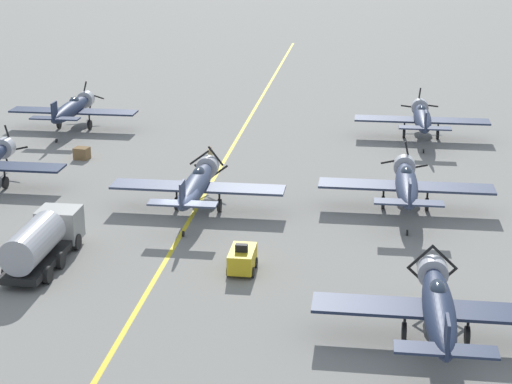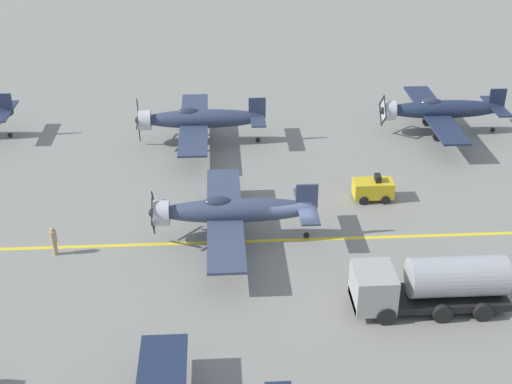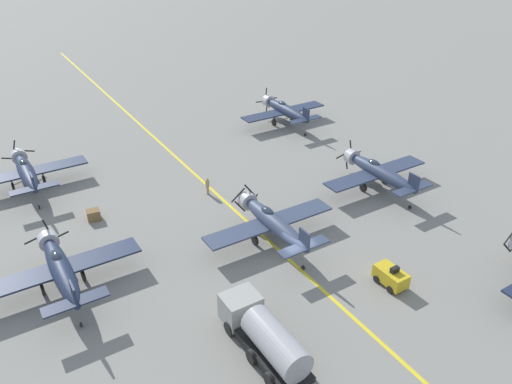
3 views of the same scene
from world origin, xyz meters
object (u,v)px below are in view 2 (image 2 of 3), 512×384
object	(u,v)px
airplane_mid_center	(231,211)
tow_tractor	(373,189)
airplane_near_right	(440,110)
airplane_mid_right	(198,119)
ground_crew_walking	(54,240)
fuel_tanker	(430,284)

from	to	relation	value
airplane_mid_center	tow_tractor	size ratio (longest dim) A/B	4.62
airplane_near_right	tow_tractor	bearing A→B (deg)	148.76
airplane_mid_right	tow_tractor	xyz separation A→B (m)	(-9.65, -11.61, -1.22)
airplane_mid_center	tow_tractor	world-z (taller)	airplane_mid_center
airplane_mid_right	ground_crew_walking	xyz separation A→B (m)	(-15.15, 8.19, -1.01)
airplane_near_right	tow_tractor	size ratio (longest dim) A/B	4.62
airplane_mid_center	airplane_near_right	world-z (taller)	same
tow_tractor	fuel_tanker	bearing A→B (deg)	-177.74
airplane_mid_right	airplane_mid_center	bearing A→B (deg)	-155.96
airplane_mid_right	airplane_near_right	bearing A→B (deg)	-71.74
tow_tractor	ground_crew_walking	bearing A→B (deg)	105.52
tow_tractor	airplane_mid_center	bearing A→B (deg)	115.50
airplane_mid_right	ground_crew_walking	world-z (taller)	airplane_mid_right
airplane_near_right	airplane_mid_right	distance (m)	18.98
airplane_mid_center	tow_tractor	distance (m)	10.63
airplane_near_right	airplane_mid_right	world-z (taller)	airplane_mid_right
tow_tractor	ground_crew_walking	xyz separation A→B (m)	(-5.50, 19.80, 0.21)
airplane_mid_right	fuel_tanker	world-z (taller)	airplane_mid_right
airplane_mid_right	fuel_tanker	bearing A→B (deg)	-134.84
airplane_near_right	airplane_mid_right	xyz separation A→B (m)	(-0.84, 18.97, 0.00)
ground_crew_walking	airplane_mid_right	bearing A→B (deg)	-28.40
airplane_mid_center	ground_crew_walking	size ratio (longest dim) A/B	6.54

